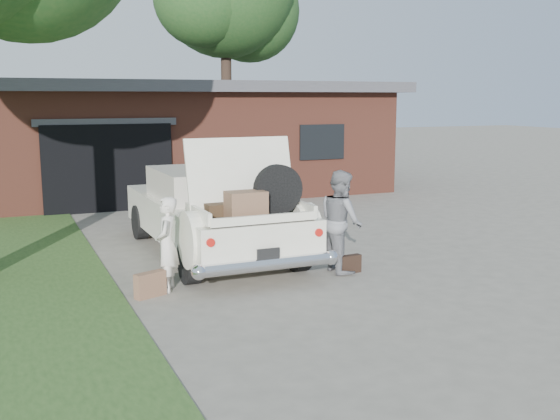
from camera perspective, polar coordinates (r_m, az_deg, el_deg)
name	(u,v)px	position (r m, az deg, el deg)	size (l,w,h in m)	color
ground	(296,287)	(10.04, 1.37, -6.73)	(90.00, 90.00, 0.00)	gray
house	(171,136)	(20.86, -9.49, 6.40)	(12.80, 7.80, 3.30)	brown
sedan	(212,211)	(12.04, -5.97, -0.11)	(2.17, 5.44, 2.22)	white
woman_left	(167,244)	(9.84, -9.83, -2.97)	(0.52, 0.34, 1.42)	silver
woman_right	(341,221)	(10.82, 5.33, -0.97)	(0.82, 0.64, 1.69)	gray
suitcase_left	(150,285)	(9.71, -11.24, -6.39)	(0.47, 0.15, 0.37)	#875D44
suitcase_right	(350,264)	(10.86, 6.11, -4.70)	(0.38, 0.12, 0.30)	black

